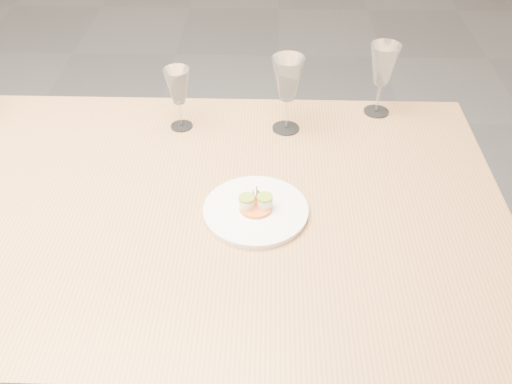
{
  "coord_description": "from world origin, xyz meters",
  "views": [
    {
      "loc": [
        0.62,
        -1.05,
        1.66
      ],
      "look_at": [
        0.59,
        -0.01,
        0.8
      ],
      "focal_mm": 40.0,
      "sensor_mm": 36.0,
      "label": 1
    }
  ],
  "objects_px": {
    "dining_table": "(24,220)",
    "wine_glass_2": "(178,88)",
    "dinner_plate": "(256,210)",
    "wine_glass_3": "(288,80)",
    "wine_glass_4": "(383,66)"
  },
  "relations": [
    {
      "from": "dining_table",
      "to": "wine_glass_2",
      "type": "bearing_deg",
      "value": 42.96
    },
    {
      "from": "dinner_plate",
      "to": "wine_glass_3",
      "type": "distance_m",
      "value": 0.4
    },
    {
      "from": "dining_table",
      "to": "dinner_plate",
      "type": "bearing_deg",
      "value": -3.37
    },
    {
      "from": "wine_glass_3",
      "to": "dining_table",
      "type": "bearing_deg",
      "value": -153.24
    },
    {
      "from": "wine_glass_2",
      "to": "wine_glass_3",
      "type": "height_order",
      "value": "wine_glass_3"
    },
    {
      "from": "wine_glass_2",
      "to": "wine_glass_4",
      "type": "xyz_separation_m",
      "value": [
        0.58,
        0.1,
        0.02
      ]
    },
    {
      "from": "dinner_plate",
      "to": "wine_glass_4",
      "type": "height_order",
      "value": "wine_glass_4"
    },
    {
      "from": "dining_table",
      "to": "dinner_plate",
      "type": "relative_size",
      "value": 9.57
    },
    {
      "from": "dinner_plate",
      "to": "wine_glass_4",
      "type": "xyz_separation_m",
      "value": [
        0.35,
        0.47,
        0.14
      ]
    },
    {
      "from": "dining_table",
      "to": "wine_glass_3",
      "type": "relative_size",
      "value": 10.8
    },
    {
      "from": "dining_table",
      "to": "wine_glass_3",
      "type": "height_order",
      "value": "wine_glass_3"
    },
    {
      "from": "dining_table",
      "to": "wine_glass_4",
      "type": "relative_size",
      "value": 11.11
    },
    {
      "from": "wine_glass_2",
      "to": "wine_glass_4",
      "type": "bearing_deg",
      "value": 9.54
    },
    {
      "from": "dinner_plate",
      "to": "wine_glass_2",
      "type": "bearing_deg",
      "value": 121.31
    },
    {
      "from": "dining_table",
      "to": "wine_glass_2",
      "type": "relative_size",
      "value": 13.12
    }
  ]
}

